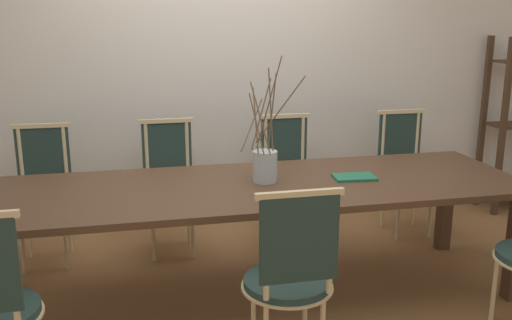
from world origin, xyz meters
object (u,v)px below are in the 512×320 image
chair_far_center (288,176)px  vase_centerpiece (265,163)px  dining_table (256,195)px  book_stack (354,177)px

chair_far_center → vase_centerpiece: vase_centerpiece is taller
chair_far_center → vase_centerpiece: size_ratio=1.29×
dining_table → book_stack: bearing=-1.2°
chair_far_center → vase_centerpiece: (-0.37, -0.78, 0.32)m
chair_far_center → vase_centerpiece: 0.92m
vase_centerpiece → dining_table: bearing=-147.6°
dining_table → book_stack: 0.63m
vase_centerpiece → chair_far_center: bearing=64.6°
book_stack → chair_far_center: bearing=102.8°
chair_far_center → vase_centerpiece: bearing=64.6°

